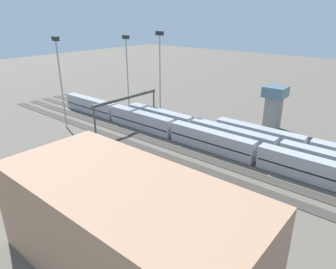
{
  "coord_description": "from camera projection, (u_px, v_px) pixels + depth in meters",
  "views": [
    {
      "loc": [
        -45.07,
        60.51,
        31.81
      ],
      "look_at": [
        2.46,
        3.47,
        2.5
      ],
      "focal_mm": 32.82,
      "sensor_mm": 36.0,
      "label": 1
    }
  ],
  "objects": [
    {
      "name": "train_on_track_2",
      "position": [
        173.0,
        130.0,
        82.96
      ],
      "size": [
        95.6,
        3.06,
        5.0
      ],
      "color": "#A8AAB2",
      "rests_on": "ground_plane"
    },
    {
      "name": "track_bed_1",
      "position": [
        194.0,
        136.0,
        85.31
      ],
      "size": [
        140.0,
        2.8,
        0.12
      ],
      "primitive_type": "cube",
      "color": "#3D3833",
      "rests_on": "ground_plane"
    },
    {
      "name": "light_mast_2",
      "position": [
        160.0,
        64.0,
        96.23
      ],
      "size": [
        2.8,
        0.7,
        26.86
      ],
      "color": "#9EA0A5",
      "rests_on": "ground_plane"
    },
    {
      "name": "train_on_track_1",
      "position": [
        231.0,
        137.0,
        77.65
      ],
      "size": [
        71.4,
        3.0,
        5.0
      ],
      "color": "#A8AAB2",
      "rests_on": "ground_plane"
    },
    {
      "name": "light_mast_0",
      "position": [
        127.0,
        63.0,
        104.78
      ],
      "size": [
        2.8,
        0.7,
        25.16
      ],
      "color": "#9EA0A5",
      "rests_on": "ground_plane"
    },
    {
      "name": "maintenance_shed",
      "position": [
        126.0,
        228.0,
        38.65
      ],
      "size": [
        35.01,
        16.03,
        13.23
      ],
      "primitive_type": "cube",
      "color": "tan",
      "rests_on": "ground_plane"
    },
    {
      "name": "signal_gantry",
      "position": [
        126.0,
        101.0,
        91.88
      ],
      "size": [
        0.7,
        25.0,
        8.8
      ],
      "color": "#4C4742",
      "rests_on": "ground_plane"
    },
    {
      "name": "control_tower",
      "position": [
        274.0,
        104.0,
        88.84
      ],
      "size": [
        6.0,
        6.0,
        12.57
      ],
      "color": "gray",
      "rests_on": "ground_plane"
    },
    {
      "name": "track_bed_2",
      "position": [
        183.0,
        142.0,
        81.74
      ],
      "size": [
        140.0,
        2.8,
        0.12
      ],
      "primitive_type": "cube",
      "color": "#3D3833",
      "rests_on": "ground_plane"
    },
    {
      "name": "light_mast_1",
      "position": [
        60.0,
        71.0,
        85.78
      ],
      "size": [
        2.8,
        0.7,
        26.13
      ],
      "color": "#9EA0A5",
      "rests_on": "ground_plane"
    },
    {
      "name": "train_on_track_0",
      "position": [
        307.0,
        149.0,
        71.08
      ],
      "size": [
        47.2,
        3.06,
        5.0
      ],
      "color": "#A8AAB2",
      "rests_on": "ground_plane"
    },
    {
      "name": "track_bed_0",
      "position": [
        204.0,
        131.0,
        88.88
      ],
      "size": [
        140.0,
        2.8,
        0.12
      ],
      "primitive_type": "cube",
      "color": "#3D3833",
      "rests_on": "ground_plane"
    },
    {
      "name": "ground_plane",
      "position": [
        183.0,
        142.0,
        81.76
      ],
      "size": [
        400.0,
        400.0,
        0.0
      ],
      "primitive_type": "plane",
      "color": "#60594F"
    },
    {
      "name": "track_bed_3",
      "position": [
        172.0,
        147.0,
        78.17
      ],
      "size": [
        140.0,
        2.8,
        0.12
      ],
      "primitive_type": "cube",
      "color": "#3D3833",
      "rests_on": "ground_plane"
    },
    {
      "name": "track_bed_4",
      "position": [
        159.0,
        154.0,
        74.59
      ],
      "size": [
        140.0,
        2.8,
        0.12
      ],
      "primitive_type": "cube",
      "color": "#3D3833",
      "rests_on": "ground_plane"
    }
  ]
}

